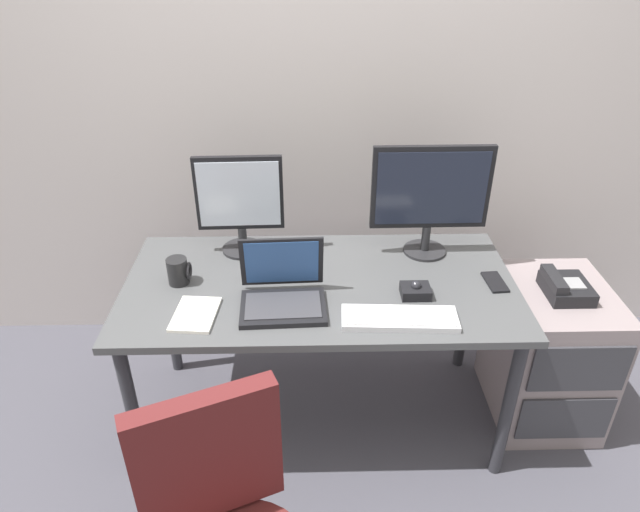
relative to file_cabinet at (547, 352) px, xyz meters
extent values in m
plane|color=#494851|center=(-0.99, -0.02, -0.32)|extent=(8.00, 8.00, 0.00)
cube|color=beige|center=(-0.99, 0.71, 1.08)|extent=(6.00, 0.10, 2.80)
cube|color=#4A4B4D|center=(-0.99, -0.02, 0.38)|extent=(1.53, 0.77, 0.03)
cylinder|color=#2D2D33|center=(-1.70, -0.35, 0.02)|extent=(0.05, 0.05, 0.68)
cylinder|color=#2D2D33|center=(-0.29, -0.35, 0.02)|extent=(0.05, 0.05, 0.68)
cylinder|color=#2D2D33|center=(-1.70, 0.30, 0.02)|extent=(0.05, 0.05, 0.68)
cylinder|color=#2D2D33|center=(-0.29, 0.30, 0.02)|extent=(0.05, 0.05, 0.68)
cube|color=gray|center=(0.00, 0.00, 0.00)|extent=(0.42, 0.52, 0.64)
cube|color=#38383D|center=(0.00, -0.26, 0.14)|extent=(0.38, 0.01, 0.22)
cube|color=#38383D|center=(0.00, -0.26, -0.13)|extent=(0.38, 0.01, 0.22)
cube|color=black|center=(0.00, -0.02, 0.35)|extent=(0.17, 0.20, 0.06)
cube|color=black|center=(-0.06, -0.02, 0.39)|extent=(0.05, 0.18, 0.04)
cube|color=gray|center=(0.02, -0.03, 0.38)|extent=(0.07, 0.08, 0.01)
cube|color=#591E1F|center=(-1.31, -0.85, 0.39)|extent=(0.39, 0.21, 0.42)
cylinder|color=#262628|center=(-0.54, 0.20, 0.40)|extent=(0.18, 0.18, 0.01)
cylinder|color=#262628|center=(-0.54, 0.20, 0.46)|extent=(0.04, 0.04, 0.11)
cube|color=black|center=(-0.54, 0.20, 0.70)|extent=(0.48, 0.03, 0.35)
cube|color=#1E2333|center=(-0.54, 0.19, 0.70)|extent=(0.44, 0.01, 0.31)
cylinder|color=#262628|center=(-1.32, 0.24, 0.40)|extent=(0.18, 0.18, 0.01)
cylinder|color=#262628|center=(-1.32, 0.24, 0.46)|extent=(0.04, 0.04, 0.10)
cube|color=black|center=(-1.32, 0.24, 0.66)|extent=(0.36, 0.03, 0.32)
cube|color=silver|center=(-1.31, 0.22, 0.66)|extent=(0.33, 0.02, 0.28)
cube|color=silver|center=(-0.72, -0.28, 0.41)|extent=(0.42, 0.16, 0.02)
cube|color=white|center=(-0.72, -0.28, 0.42)|extent=(0.39, 0.13, 0.01)
cube|color=black|center=(-1.13, -0.21, 0.41)|extent=(0.32, 0.23, 0.02)
cube|color=#38383D|center=(-1.13, -0.21, 0.42)|extent=(0.28, 0.18, 0.00)
cube|color=black|center=(-1.14, -0.08, 0.52)|extent=(0.31, 0.06, 0.22)
cube|color=#335999|center=(-1.14, -0.08, 0.52)|extent=(0.27, 0.05, 0.19)
cube|color=black|center=(-0.63, -0.12, 0.42)|extent=(0.11, 0.09, 0.04)
sphere|color=#232328|center=(-0.63, -0.12, 0.44)|extent=(0.04, 0.04, 0.04)
cylinder|color=black|center=(-1.54, -0.02, 0.45)|extent=(0.08, 0.08, 0.11)
torus|color=black|center=(-1.50, -0.02, 0.45)|extent=(0.01, 0.07, 0.07)
cube|color=white|center=(-1.44, -0.23, 0.40)|extent=(0.17, 0.22, 0.01)
cube|color=black|center=(-0.31, -0.05, 0.40)|extent=(0.08, 0.15, 0.01)
camera|label=1|loc=(-1.03, -1.89, 1.63)|focal=31.94mm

